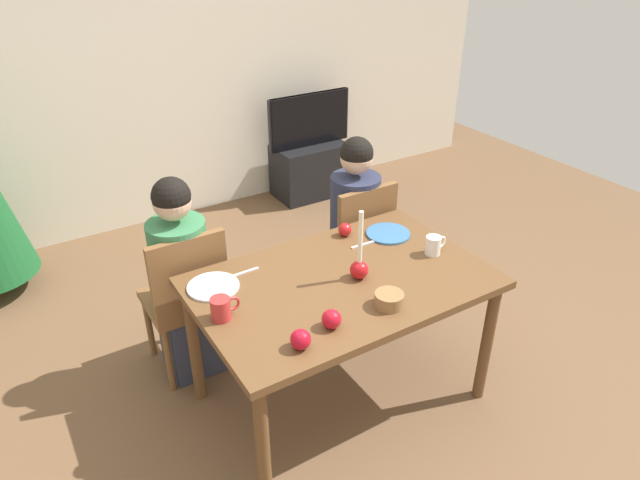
# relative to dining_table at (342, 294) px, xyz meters

# --- Properties ---
(ground_plane) EXTENTS (7.68, 7.68, 0.00)m
(ground_plane) POSITION_rel_dining_table_xyz_m (0.00, 0.00, -0.67)
(ground_plane) COLOR brown
(back_wall) EXTENTS (6.40, 0.10, 2.60)m
(back_wall) POSITION_rel_dining_table_xyz_m (0.00, 2.60, 0.63)
(back_wall) COLOR beige
(back_wall) RESTS_ON ground
(dining_table) EXTENTS (1.40, 0.90, 0.75)m
(dining_table) POSITION_rel_dining_table_xyz_m (0.00, 0.00, 0.00)
(dining_table) COLOR brown
(dining_table) RESTS_ON ground
(chair_left) EXTENTS (0.40, 0.40, 0.90)m
(chair_left) POSITION_rel_dining_table_xyz_m (-0.58, 0.61, -0.15)
(chair_left) COLOR brown
(chair_left) RESTS_ON ground
(chair_right) EXTENTS (0.40, 0.40, 0.90)m
(chair_right) POSITION_rel_dining_table_xyz_m (0.52, 0.61, -0.15)
(chair_right) COLOR brown
(chair_right) RESTS_ON ground
(person_left_child) EXTENTS (0.30, 0.30, 1.17)m
(person_left_child) POSITION_rel_dining_table_xyz_m (-0.58, 0.64, -0.10)
(person_left_child) COLOR #33384C
(person_left_child) RESTS_ON ground
(person_right_child) EXTENTS (0.30, 0.30, 1.17)m
(person_right_child) POSITION_rel_dining_table_xyz_m (0.52, 0.64, -0.10)
(person_right_child) COLOR #33384C
(person_right_child) RESTS_ON ground
(tv_stand) EXTENTS (0.64, 0.40, 0.48)m
(tv_stand) POSITION_rel_dining_table_xyz_m (1.19, 2.30, -0.43)
(tv_stand) COLOR black
(tv_stand) RESTS_ON ground
(tv) EXTENTS (0.79, 0.05, 0.46)m
(tv) POSITION_rel_dining_table_xyz_m (1.19, 2.30, 0.04)
(tv) COLOR black
(tv) RESTS_ON tv_stand
(candle_centerpiece) EXTENTS (0.09, 0.09, 0.36)m
(candle_centerpiece) POSITION_rel_dining_table_xyz_m (0.08, -0.03, 0.16)
(candle_centerpiece) COLOR red
(candle_centerpiece) RESTS_ON dining_table
(plate_left) EXTENTS (0.24, 0.24, 0.01)m
(plate_left) POSITION_rel_dining_table_xyz_m (-0.55, 0.26, 0.09)
(plate_left) COLOR silver
(plate_left) RESTS_ON dining_table
(plate_right) EXTENTS (0.24, 0.24, 0.01)m
(plate_right) POSITION_rel_dining_table_xyz_m (0.46, 0.24, 0.09)
(plate_right) COLOR teal
(plate_right) RESTS_ON dining_table
(mug_left) EXTENTS (0.13, 0.09, 0.10)m
(mug_left) POSITION_rel_dining_table_xyz_m (-0.61, 0.02, 0.13)
(mug_left) COLOR #B72D2D
(mug_left) RESTS_ON dining_table
(mug_right) EXTENTS (0.12, 0.08, 0.10)m
(mug_right) POSITION_rel_dining_table_xyz_m (0.53, -0.05, 0.13)
(mug_right) COLOR white
(mug_right) RESTS_ON dining_table
(fork_left) EXTENTS (0.18, 0.02, 0.01)m
(fork_left) POSITION_rel_dining_table_xyz_m (-0.39, 0.30, 0.09)
(fork_left) COLOR silver
(fork_left) RESTS_ON dining_table
(fork_right) EXTENTS (0.18, 0.02, 0.01)m
(fork_right) POSITION_rel_dining_table_xyz_m (0.29, 0.21, 0.09)
(fork_right) COLOR silver
(fork_right) RESTS_ON dining_table
(bowl_walnuts) EXTENTS (0.13, 0.13, 0.06)m
(bowl_walnuts) POSITION_rel_dining_table_xyz_m (0.06, -0.28, 0.12)
(bowl_walnuts) COLOR olive
(bowl_walnuts) RESTS_ON dining_table
(apple_near_candle) EXTENTS (0.07, 0.07, 0.07)m
(apple_near_candle) POSITION_rel_dining_table_xyz_m (0.25, 0.35, 0.12)
(apple_near_candle) COLOR red
(apple_near_candle) RESTS_ON dining_table
(apple_by_left_plate) EXTENTS (0.09, 0.09, 0.09)m
(apple_by_left_plate) POSITION_rel_dining_table_xyz_m (-0.42, -0.33, 0.13)
(apple_by_left_plate) COLOR red
(apple_by_left_plate) RESTS_ON dining_table
(apple_by_right_mug) EXTENTS (0.09, 0.09, 0.09)m
(apple_by_right_mug) POSITION_rel_dining_table_xyz_m (-0.24, -0.28, 0.13)
(apple_by_right_mug) COLOR red
(apple_by_right_mug) RESTS_ON dining_table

